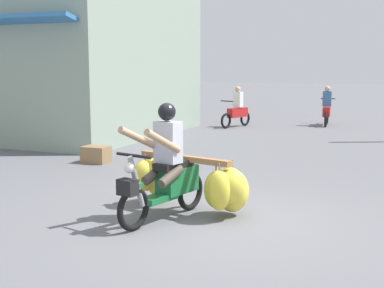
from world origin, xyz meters
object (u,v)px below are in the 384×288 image
motorbike_distant_ahead_left (237,111)px  produce_crate (96,155)px  motorbike_distant_ahead_right (327,110)px  motorbike_main_loaded (185,179)px

motorbike_distant_ahead_left → produce_crate: motorbike_distant_ahead_left is taller
motorbike_distant_ahead_left → motorbike_distant_ahead_right: (2.79, 1.62, 0.00)m
motorbike_distant_ahead_right → motorbike_main_loaded: bearing=-91.0°
motorbike_main_loaded → motorbike_distant_ahead_left: bearing=103.7°
motorbike_distant_ahead_right → produce_crate: (-3.54, -9.31, -0.39)m
motorbike_main_loaded → motorbike_distant_ahead_right: (0.20, 12.21, 0.07)m
motorbike_main_loaded → produce_crate: motorbike_main_loaded is taller
motorbike_distant_ahead_left → produce_crate: bearing=-95.6°
motorbike_main_loaded → motorbike_distant_ahead_right: size_ratio=1.21×
motorbike_distant_ahead_right → produce_crate: 9.97m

